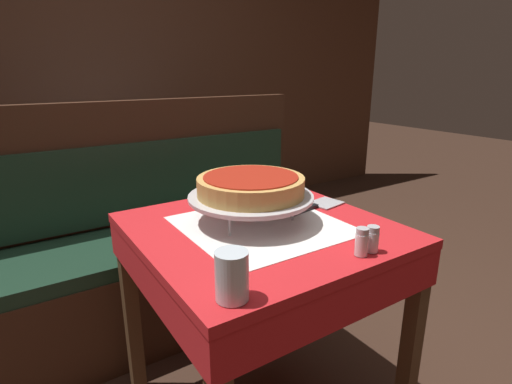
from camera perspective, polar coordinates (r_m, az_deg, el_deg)
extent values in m
cube|color=red|center=(1.27, 0.84, -5.42)|extent=(0.76, 0.76, 0.03)
cube|color=white|center=(1.27, 0.85, -4.75)|extent=(0.47, 0.47, 0.00)
cube|color=red|center=(1.30, 0.83, -8.40)|extent=(0.76, 0.76, 0.12)
cube|color=#4C331E|center=(1.46, 21.23, -20.04)|extent=(0.05, 0.05, 0.71)
cube|color=#4C331E|center=(1.60, -17.36, -16.01)|extent=(0.05, 0.05, 0.71)
cube|color=#4C331E|center=(1.87, 3.70, -10.22)|extent=(0.05, 0.05, 0.71)
cube|color=#194799|center=(2.81, -19.28, 6.21)|extent=(0.86, 0.86, 0.03)
cube|color=white|center=(2.81, -19.31, 6.53)|extent=(0.53, 0.53, 0.00)
cube|color=#194799|center=(2.83, -19.11, 4.47)|extent=(0.85, 0.85, 0.15)
cube|color=#4C331E|center=(2.47, -24.95, -4.85)|extent=(0.05, 0.05, 0.71)
cube|color=#4C331E|center=(2.67, -8.18, -1.77)|extent=(0.05, 0.05, 0.71)
cube|color=#4C331E|center=(3.21, -27.18, -0.28)|extent=(0.05, 0.05, 0.71)
cube|color=#4C331E|center=(3.37, -13.92, 1.88)|extent=(0.05, 0.05, 0.71)
cube|color=#3D2316|center=(2.03, -13.92, -12.89)|extent=(1.78, 0.50, 0.42)
cube|color=#193323|center=(1.92, -14.44, -6.59)|extent=(1.74, 0.49, 0.06)
cube|color=#3D2316|center=(2.02, -17.19, 4.06)|extent=(1.78, 0.06, 0.59)
cube|color=#193323|center=(2.01, -16.63, 1.40)|extent=(1.71, 0.02, 0.38)
cube|color=#4C2D1E|center=(3.27, -22.43, 15.71)|extent=(6.00, 0.04, 2.40)
cylinder|color=#ADADB2|center=(1.40, -3.73, -1.05)|extent=(0.01, 0.01, 0.07)
cylinder|color=#ADADB2|center=(1.18, -3.80, -4.61)|extent=(0.01, 0.01, 0.07)
cylinder|color=#ADADB2|center=(1.30, 5.27, -2.50)|extent=(0.01, 0.01, 0.07)
cylinder|color=#ADADB2|center=(1.28, -0.74, -1.21)|extent=(0.27, 0.27, 0.01)
cylinder|color=silver|center=(1.27, -0.74, -0.95)|extent=(0.39, 0.39, 0.01)
cylinder|color=silver|center=(1.27, -0.74, -0.61)|extent=(0.40, 0.40, 0.01)
cylinder|color=tan|center=(1.26, -0.75, 0.86)|extent=(0.34, 0.34, 0.06)
cylinder|color=#A82314|center=(1.25, -0.75, 2.18)|extent=(0.30, 0.30, 0.01)
cube|color=#BCBCC1|center=(1.49, 9.92, -1.55)|extent=(0.13, 0.11, 0.00)
cube|color=black|center=(1.39, 6.76, -2.57)|extent=(0.15, 0.05, 0.01)
cylinder|color=silver|center=(0.86, -3.47, -11.84)|extent=(0.07, 0.07, 0.11)
cylinder|color=silver|center=(1.09, 14.83, -7.27)|extent=(0.03, 0.03, 0.06)
cylinder|color=#B7B7BC|center=(1.08, 14.98, -5.42)|extent=(0.03, 0.03, 0.02)
cylinder|color=silver|center=(1.12, 16.27, -6.81)|extent=(0.03, 0.03, 0.06)
cylinder|color=#B7B7BC|center=(1.11, 16.42, -5.11)|extent=(0.03, 0.03, 0.02)
cube|color=black|center=(2.90, -19.75, 7.12)|extent=(0.15, 0.15, 0.03)
cylinder|color=black|center=(2.89, -19.91, 8.66)|extent=(0.01, 0.01, 0.13)
cylinder|color=red|center=(2.94, -20.12, 8.47)|extent=(0.04, 0.04, 0.10)
cylinder|color=white|center=(2.85, -19.63, 8.26)|extent=(0.04, 0.04, 0.10)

